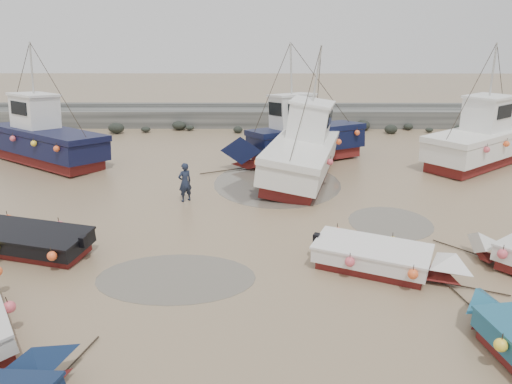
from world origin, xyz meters
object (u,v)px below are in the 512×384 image
cabin_boat_2 (298,137)px  dinghy_4 (21,237)px  cabin_boat_0 (39,138)px  person (186,201)px  dinghy_5 (384,256)px  cabin_boat_1 (301,149)px  cabin_boat_3 (482,140)px

cabin_boat_2 → dinghy_4: bearing=111.8°
cabin_boat_0 → cabin_boat_2: (13.84, 0.20, 0.03)m
dinghy_4 → person: bearing=-27.8°
dinghy_5 → cabin_boat_2: cabin_boat_2 is taller
dinghy_4 → cabin_boat_1: size_ratio=0.57×
cabin_boat_1 → cabin_boat_2: same height
cabin_boat_0 → cabin_boat_1: size_ratio=0.84×
dinghy_4 → cabin_boat_2: size_ratio=0.70×
cabin_boat_2 → cabin_boat_3: size_ratio=1.12×
dinghy_5 → cabin_boat_2: size_ratio=0.61×
cabin_boat_0 → cabin_boat_3: size_ratio=1.16×
dinghy_4 → cabin_boat_0: 11.76m
cabin_boat_1 → cabin_boat_3: 9.78m
dinghy_4 → cabin_boat_2: 15.05m
cabin_boat_2 → cabin_boat_3: (9.60, -0.65, 0.01)m
cabin_boat_2 → person: cabin_boat_2 is taller
dinghy_5 → person: 9.37m
cabin_boat_1 → cabin_boat_2: size_ratio=1.23×
cabin_boat_3 → cabin_boat_0: bearing=-129.4°
cabin_boat_1 → cabin_boat_3: same height
dinghy_4 → cabin_boat_1: bearing=-32.7°
cabin_boat_0 → cabin_boat_2: same height
dinghy_4 → cabin_boat_3: size_ratio=0.79×
cabin_boat_1 → cabin_boat_2: 2.50m
cabin_boat_1 → person: size_ratio=6.55×
dinghy_5 → person: dinghy_5 is taller
dinghy_5 → cabin_boat_0: size_ratio=0.59×
cabin_boat_0 → person: (8.64, -6.11, -1.33)m
dinghy_5 → person: size_ratio=3.26×
dinghy_5 → cabin_boat_0: 19.91m
dinghy_4 → dinghy_5: (11.65, -1.34, 0.01)m
dinghy_5 → cabin_boat_0: (-15.56, 12.40, 0.78)m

